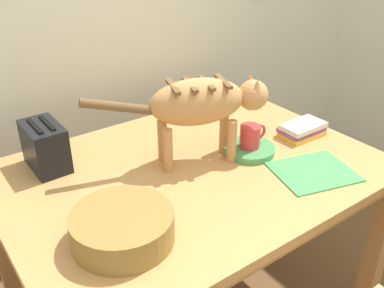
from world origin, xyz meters
TOP-DOWN VIEW (x-y plane):
  - dining_table at (0.02, 0.99)m, footprint 1.37×0.99m
  - cat at (0.09, 1.02)m, footprint 0.65×0.28m
  - saucer_bowl at (0.27, 0.95)m, footprint 0.20×0.20m
  - coffee_mug at (0.28, 0.95)m, footprint 0.12×0.08m
  - magazine at (0.36, 0.71)m, footprint 0.33×0.30m
  - book_stack at (0.55, 0.93)m, footprint 0.20×0.13m
  - wicker_basket at (-0.37, 0.78)m, footprint 0.30×0.30m
  - toaster at (-0.40, 1.32)m, footprint 0.12×0.20m

SIDE VIEW (x-z plane):
  - dining_table at x=0.02m, z-range 0.29..1.03m
  - magazine at x=0.36m, z-range 0.74..0.75m
  - saucer_bowl at x=0.27m, z-range 0.74..0.77m
  - book_stack at x=0.55m, z-range 0.74..0.80m
  - wicker_basket at x=-0.37m, z-range 0.74..0.83m
  - coffee_mug at x=0.28m, z-range 0.77..0.86m
  - toaster at x=-0.40m, z-range 0.74..0.91m
  - cat at x=0.09m, z-range 0.81..1.14m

